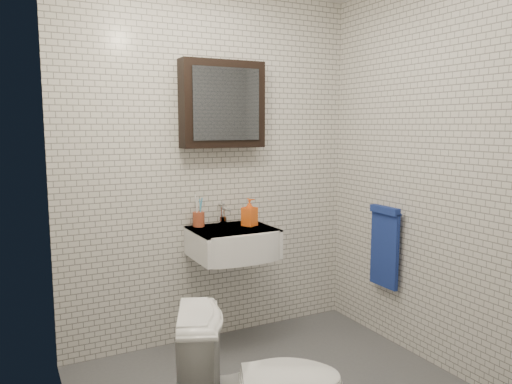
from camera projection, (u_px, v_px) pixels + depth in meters
room_shell at (284, 142)px, 2.66m from camera, size 2.22×2.02×2.51m
washbasin at (235, 243)px, 3.42m from camera, size 0.55×0.50×0.20m
faucet at (223, 215)px, 3.57m from camera, size 0.06×0.20×0.15m
mirror_cabinet at (223, 104)px, 3.46m from camera, size 0.60×0.15×0.60m
towel_rail at (385, 243)px, 3.54m from camera, size 0.09×0.30×0.58m
toothbrush_cup at (199, 218)px, 3.50m from camera, size 0.11×0.11×0.23m
soap_bottle at (250, 212)px, 3.51m from camera, size 0.12×0.12×0.19m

